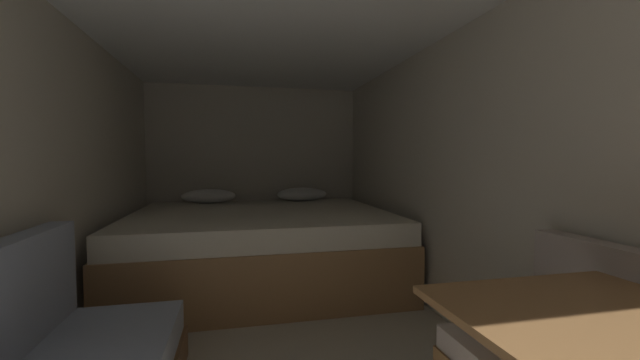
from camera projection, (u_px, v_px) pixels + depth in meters
The scene contains 6 objects.
ground_plane at pixel (278, 357), 2.24m from camera, with size 7.01×7.01×0.00m, color #B2A893.
wall_back at pixel (255, 171), 4.65m from camera, with size 2.62×0.05×2.07m, color beige.
wall_left at pixel (25, 188), 1.90m from camera, with size 0.05×5.01×2.07m, color beige.
wall_right at pixel (472, 182), 2.46m from camera, with size 0.05×5.01×2.07m, color beige.
bed at pixel (261, 245), 3.65m from camera, with size 2.40×2.00×0.85m.
dinette_table at pixel (579, 345), 1.08m from camera, with size 0.76×0.56×0.76m.
Camera 1 is at (-0.23, -0.30, 1.18)m, focal length 21.00 mm.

